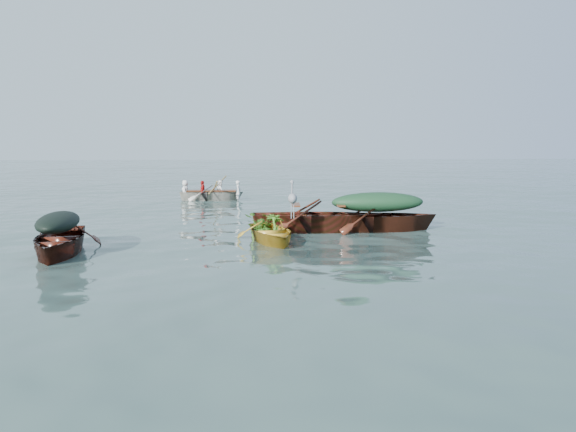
% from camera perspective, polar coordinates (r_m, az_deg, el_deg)
% --- Properties ---
extents(ground, '(140.00, 140.00, 0.00)m').
position_cam_1_polar(ground, '(11.90, -0.23, -3.72)').
color(ground, '#3A514B').
rests_on(ground, ground).
extents(yellow_dinghy, '(1.88, 3.19, 0.79)m').
position_cam_1_polar(yellow_dinghy, '(13.20, -1.75, -2.62)').
color(yellow_dinghy, '#BD7C24').
rests_on(yellow_dinghy, ground).
extents(dark_covered_boat, '(1.87, 4.04, 0.99)m').
position_cam_1_polar(dark_covered_boat, '(12.72, -22.17, -3.55)').
color(dark_covered_boat, '#4B1C11').
rests_on(dark_covered_boat, ground).
extents(green_tarp_boat, '(4.47, 1.46, 1.04)m').
position_cam_1_polar(green_tarp_boat, '(15.03, 9.04, -1.48)').
color(green_tarp_boat, '#461B10').
rests_on(green_tarp_boat, ground).
extents(open_wooden_boat, '(4.84, 1.81, 1.13)m').
position_cam_1_polar(open_wooden_boat, '(14.76, 3.05, -1.56)').
color(open_wooden_boat, maroon).
rests_on(open_wooden_boat, ground).
extents(rowed_boat, '(3.67, 1.35, 0.82)m').
position_cam_1_polar(rowed_boat, '(23.08, -7.74, 1.61)').
color(rowed_boat, beige).
rests_on(rowed_boat, ground).
extents(dark_tarp_cover, '(1.03, 2.22, 0.40)m').
position_cam_1_polar(dark_tarp_cover, '(12.61, -22.32, -0.45)').
color(dark_tarp_cover, black).
rests_on(dark_tarp_cover, dark_covered_boat).
extents(green_tarp_cover, '(2.46, 0.80, 0.52)m').
position_cam_1_polar(green_tarp_cover, '(14.94, 9.10, 1.48)').
color(green_tarp_cover, '#173823').
rests_on(green_tarp_cover, green_tarp_boat).
extents(thwart_benches, '(2.43, 1.05, 0.04)m').
position_cam_1_polar(thwart_benches, '(14.68, 3.06, 0.70)').
color(thwart_benches, '#522613').
rests_on(thwart_benches, open_wooden_boat).
extents(heron, '(0.36, 0.45, 0.92)m').
position_cam_1_polar(heron, '(13.28, 0.47, 1.18)').
color(heron, gray).
rests_on(heron, yellow_dinghy).
extents(dinghy_weeds, '(0.87, 1.02, 0.60)m').
position_cam_1_polar(dinghy_weeds, '(13.63, -2.26, 0.66)').
color(dinghy_weeds, '#356D1C').
rests_on(dinghy_weeds, yellow_dinghy).
extents(rowers, '(2.59, 1.16, 0.76)m').
position_cam_1_polar(rowers, '(23.02, -7.77, 3.57)').
color(rowers, silver).
rests_on(rowers, rowed_boat).
extents(oars, '(0.80, 2.64, 0.06)m').
position_cam_1_polar(oars, '(23.04, -7.76, 2.70)').
color(oars, olive).
rests_on(oars, rowed_boat).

